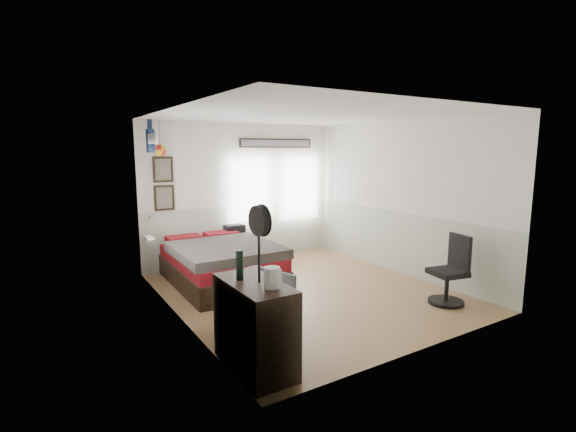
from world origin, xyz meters
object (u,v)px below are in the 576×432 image
Objects in this scene: armchair at (257,300)px; task_chair at (451,276)px; bed at (221,263)px; dresser at (255,325)px; nightstand at (235,250)px.

armchair is 2.83m from task_chair.
dresser is at bearing -105.29° from bed.
bed reaches higher than nightstand.
task_chair is (3.21, 0.13, -0.04)m from dresser.
task_chair reaches higher than nightstand.
nightstand is 3.95m from task_chair.
nightstand is (1.45, 3.67, -0.17)m from dresser.
dresser is 1.81× the size of nightstand.
bed is 3.55m from task_chair.
nightstand is (0.96, 2.77, -0.06)m from armchair.
bed is 2.15× the size of dresser.
bed is 1.83m from armchair.
bed is 2.92× the size of armchair.
bed is 2.82m from dresser.
dresser is 1.03m from armchair.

